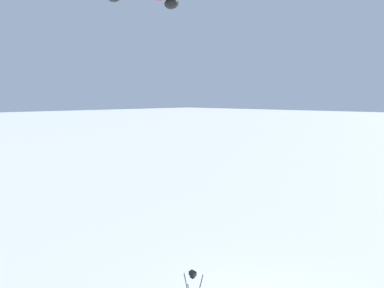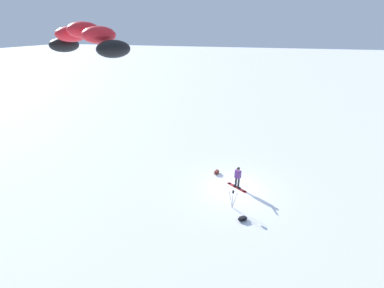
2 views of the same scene
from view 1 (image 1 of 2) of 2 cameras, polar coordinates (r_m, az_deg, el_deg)
camera_tripod at (r=7.97m, az=0.09°, el=-26.26°), size 0.56×0.42×1.28m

